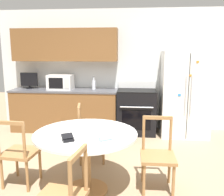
% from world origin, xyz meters
% --- Properties ---
extents(ground_plane, '(14.00, 14.00, 0.00)m').
position_xyz_m(ground_plane, '(0.00, 0.00, 0.00)').
color(ground_plane, '#9E8466').
extents(back_wall, '(5.20, 0.44, 2.60)m').
position_xyz_m(back_wall, '(-0.30, 2.59, 1.45)').
color(back_wall, silver).
rests_on(back_wall, ground_plane).
extents(kitchen_counter, '(2.27, 0.64, 0.90)m').
position_xyz_m(kitchen_counter, '(-1.08, 2.29, 0.45)').
color(kitchen_counter, brown).
rests_on(kitchen_counter, ground_plane).
extents(refrigerator, '(0.93, 0.74, 1.71)m').
position_xyz_m(refrigerator, '(1.43, 2.22, 0.85)').
color(refrigerator, white).
rests_on(refrigerator, ground_plane).
extents(oven_range, '(0.80, 0.68, 1.08)m').
position_xyz_m(oven_range, '(0.47, 2.26, 0.47)').
color(oven_range, black).
rests_on(oven_range, ground_plane).
extents(microwave, '(0.52, 0.39, 0.32)m').
position_xyz_m(microwave, '(-1.16, 2.32, 1.06)').
color(microwave, white).
rests_on(microwave, kitchen_counter).
extents(countertop_tv, '(0.37, 0.16, 0.35)m').
position_xyz_m(countertop_tv, '(-1.89, 2.37, 1.09)').
color(countertop_tv, black).
rests_on(countertop_tv, kitchen_counter).
extents(counter_bottle, '(0.08, 0.08, 0.28)m').
position_xyz_m(counter_bottle, '(-0.46, 2.38, 1.00)').
color(counter_bottle, silver).
rests_on(counter_bottle, kitchen_counter).
extents(dining_table, '(1.23, 1.23, 0.75)m').
position_xyz_m(dining_table, '(-0.14, -0.07, 0.61)').
color(dining_table, white).
rests_on(dining_table, ground_plane).
extents(dining_chair_far, '(0.49, 0.49, 0.90)m').
position_xyz_m(dining_chair_far, '(-0.25, 0.80, 0.43)').
color(dining_chair_far, '#9E7042').
rests_on(dining_chair_far, ground_plane).
extents(dining_chair_left, '(0.45, 0.45, 0.90)m').
position_xyz_m(dining_chair_left, '(-1.02, -0.02, 0.43)').
color(dining_chair_left, '#9E7042').
rests_on(dining_chair_left, ground_plane).
extents(dining_chair_right, '(0.43, 0.43, 0.90)m').
position_xyz_m(dining_chair_right, '(0.73, 0.07, 0.43)').
color(dining_chair_right, '#9E7042').
rests_on(dining_chair_right, ground_plane).
extents(candle_glass, '(0.09, 0.09, 0.09)m').
position_xyz_m(candle_glass, '(0.08, 0.05, 0.79)').
color(candle_glass, silver).
rests_on(candle_glass, dining_table).
extents(folded_napkin, '(0.15, 0.13, 0.05)m').
position_xyz_m(folded_napkin, '(0.13, -0.31, 0.78)').
color(folded_napkin, '#A3BCDB').
rests_on(folded_napkin, dining_table).
extents(wallet, '(0.17, 0.17, 0.07)m').
position_xyz_m(wallet, '(-0.28, -0.36, 0.78)').
color(wallet, black).
rests_on(wallet, dining_table).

